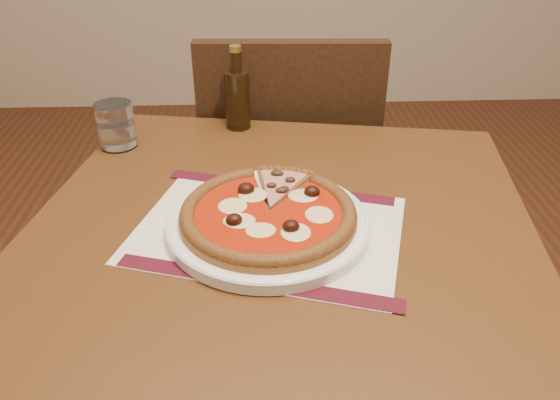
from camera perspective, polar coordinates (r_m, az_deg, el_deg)
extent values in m
cube|color=#583114|center=(0.88, 0.06, -3.45)|extent=(0.92, 0.92, 0.04)
cylinder|color=#583114|center=(1.45, -12.15, -6.66)|extent=(0.05, 0.05, 0.71)
cylinder|color=#583114|center=(1.41, 16.31, -8.71)|extent=(0.05, 0.05, 0.71)
cube|color=black|center=(1.59, 0.82, 1.59)|extent=(0.45, 0.45, 0.04)
cylinder|color=black|center=(1.88, 6.30, -1.68)|extent=(0.04, 0.04, 0.42)
cylinder|color=black|center=(1.88, -4.97, -1.72)|extent=(0.04, 0.04, 0.42)
cylinder|color=black|center=(1.59, 7.63, -8.99)|extent=(0.04, 0.04, 0.42)
cylinder|color=black|center=(1.58, -5.90, -9.06)|extent=(0.04, 0.04, 0.42)
cube|color=black|center=(1.31, 1.06, 6.68)|extent=(0.43, 0.06, 0.45)
cube|color=white|center=(0.85, -1.21, -3.06)|extent=(0.47, 0.39, 0.00)
cylinder|color=white|center=(0.85, -1.22, -2.50)|extent=(0.32, 0.32, 0.02)
cylinder|color=olive|center=(0.84, -1.23, -1.65)|extent=(0.27, 0.27, 0.01)
torus|color=brown|center=(0.84, -1.23, -1.31)|extent=(0.27, 0.27, 0.02)
cylinder|color=#AA2808|center=(0.84, -1.23, -1.25)|extent=(0.23, 0.23, 0.00)
ellipsoid|color=beige|center=(0.87, -2.72, 0.57)|extent=(0.05, 0.04, 0.01)
ellipsoid|color=beige|center=(0.86, -6.38, -0.23)|extent=(0.05, 0.04, 0.01)
ellipsoid|color=beige|center=(0.81, -4.26, -1.99)|extent=(0.05, 0.04, 0.01)
ellipsoid|color=beige|center=(0.77, -2.50, -4.14)|extent=(0.05, 0.04, 0.01)
ellipsoid|color=beige|center=(0.80, 0.81, -2.55)|extent=(0.05, 0.04, 0.01)
ellipsoid|color=beige|center=(0.83, 4.25, -1.36)|extent=(0.05, 0.04, 0.01)
ellipsoid|color=beige|center=(0.86, 1.36, 0.15)|extent=(0.05, 0.04, 0.01)
ellipsoid|color=black|center=(0.87, -3.32, 1.46)|extent=(0.03, 0.02, 0.02)
ellipsoid|color=black|center=(0.79, -6.76, -2.18)|extent=(0.03, 0.02, 0.02)
ellipsoid|color=black|center=(0.79, 1.14, -2.20)|extent=(0.03, 0.02, 0.02)
ellipsoid|color=black|center=(0.87, 3.67, 1.49)|extent=(0.03, 0.02, 0.02)
ellipsoid|color=#392214|center=(0.88, 0.30, 1.07)|extent=(0.02, 0.01, 0.01)
ellipsoid|color=#392214|center=(0.92, 0.83, 2.32)|extent=(0.02, 0.01, 0.01)
ellipsoid|color=#392214|center=(0.89, -0.25, 1.17)|extent=(0.02, 0.01, 0.01)
ellipsoid|color=#392214|center=(0.92, -0.13, 2.44)|extent=(0.02, 0.01, 0.01)
ellipsoid|color=#392214|center=(0.89, -0.81, 1.21)|extent=(0.02, 0.01, 0.01)
ellipsoid|color=#392214|center=(0.92, -1.13, 2.47)|extent=(0.02, 0.01, 0.01)
cylinder|color=white|center=(1.14, -16.78, 7.48)|extent=(0.10, 0.10, 0.09)
cylinder|color=#311F0C|center=(1.18, -4.46, 10.37)|extent=(0.05, 0.05, 0.12)
cylinder|color=#311F0C|center=(1.15, -4.62, 14.00)|extent=(0.02, 0.02, 0.05)
cylinder|color=olive|center=(1.14, -4.69, 15.50)|extent=(0.02, 0.02, 0.01)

